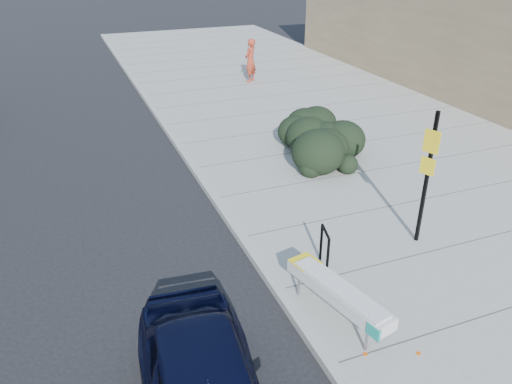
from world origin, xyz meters
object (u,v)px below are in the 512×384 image
sign_post (427,172)px  pedestrian (250,60)px  bike_rack (325,245)px  bench (338,293)px

sign_post → pedestrian: bearing=62.8°
bike_rack → sign_post: sign_post is taller
bike_rack → pedestrian: size_ratio=0.44×
sign_post → pedestrian: (1.48, 13.99, -0.69)m
sign_post → bench: bearing=-173.0°
bike_rack → sign_post: (2.37, 0.13, 1.14)m
bike_rack → pedestrian: (3.85, 14.12, 0.45)m
pedestrian → bike_rack: bearing=33.5°
bench → bike_rack: size_ratio=2.71×
bench → bike_rack: bike_rack is taller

